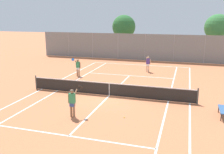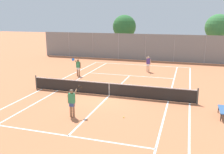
% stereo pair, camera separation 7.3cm
% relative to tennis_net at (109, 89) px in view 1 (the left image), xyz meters
% --- Properties ---
extents(ground_plane, '(120.00, 120.00, 0.00)m').
position_rel_tennis_net_xyz_m(ground_plane, '(0.00, 0.00, -0.51)').
color(ground_plane, '#C67047').
extents(court_line_markings, '(11.10, 23.90, 0.01)m').
position_rel_tennis_net_xyz_m(court_line_markings, '(0.00, 0.00, -0.51)').
color(court_line_markings, white).
rests_on(court_line_markings, ground).
extents(tennis_net, '(12.00, 0.10, 1.07)m').
position_rel_tennis_net_xyz_m(tennis_net, '(0.00, 0.00, 0.00)').
color(tennis_net, '#474C47').
rests_on(tennis_net, ground).
extents(player_near_side, '(0.71, 0.72, 1.77)m').
position_rel_tennis_net_xyz_m(player_near_side, '(-0.83, -4.21, 0.42)').
color(player_near_side, '#936B4C').
rests_on(player_near_side, ground).
extents(player_far_left, '(0.64, 0.75, 1.77)m').
position_rel_tennis_net_xyz_m(player_far_left, '(-4.59, 4.80, 0.42)').
color(player_far_left, '#936B4C').
rests_on(player_far_left, ground).
extents(player_far_right, '(0.43, 0.49, 1.60)m').
position_rel_tennis_net_xyz_m(player_far_right, '(1.40, 8.54, 0.40)').
color(player_far_right, beige).
rests_on(player_far_right, ground).
extents(loose_tennis_ball_0, '(0.07, 0.07, 0.07)m').
position_rel_tennis_net_xyz_m(loose_tennis_ball_0, '(0.44, 5.76, -0.48)').
color(loose_tennis_ball_0, '#D1DB33').
rests_on(loose_tennis_ball_0, ground).
extents(loose_tennis_ball_1, '(0.07, 0.07, 0.07)m').
position_rel_tennis_net_xyz_m(loose_tennis_ball_1, '(1.99, -3.54, -0.48)').
color(loose_tennis_ball_1, '#D1DB33').
rests_on(loose_tennis_ball_1, ground).
extents(courtside_bench, '(0.36, 1.50, 0.47)m').
position_rel_tennis_net_xyz_m(courtside_bench, '(7.23, -1.79, -0.10)').
color(courtside_bench, '#33598C').
rests_on(courtside_bench, ground).
extents(back_fence, '(28.34, 0.08, 3.36)m').
position_rel_tennis_net_xyz_m(back_fence, '(0.00, 15.02, 1.17)').
color(back_fence, gray).
rests_on(back_fence, ground).
extents(tree_behind_left, '(3.28, 3.28, 5.66)m').
position_rel_tennis_net_xyz_m(tree_behind_left, '(-3.76, 18.82, 3.43)').
color(tree_behind_left, brown).
rests_on(tree_behind_left, ground).
extents(tree_behind_right, '(3.31, 3.31, 5.76)m').
position_rel_tennis_net_xyz_m(tree_behind_right, '(8.58, 18.83, 3.50)').
color(tree_behind_right, brown).
rests_on(tree_behind_right, ground).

